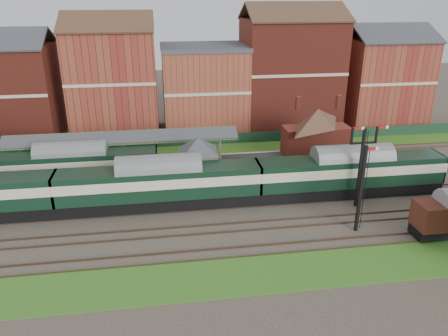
{
  "coord_description": "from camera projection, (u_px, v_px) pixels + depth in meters",
  "views": [
    {
      "loc": [
        -6.66,
        -38.77,
        19.91
      ],
      "look_at": [
        -0.53,
        2.0,
        3.0
      ],
      "focal_mm": 35.0,
      "sensor_mm": 36.0,
      "label": 1
    }
  ],
  "objects": [
    {
      "name": "ground",
      "position": [
        232.0,
        203.0,
        43.95
      ],
      "size": [
        160.0,
        160.0,
        0.0
      ],
      "primitive_type": "plane",
      "color": "#473D33",
      "rests_on": "ground"
    },
    {
      "name": "grass_back",
      "position": [
        212.0,
        149.0,
        58.57
      ],
      "size": [
        90.0,
        4.5,
        0.06
      ],
      "primitive_type": "cube",
      "color": "#2D6619",
      "rests_on": "ground"
    },
    {
      "name": "grass_front",
      "position": [
        258.0,
        273.0,
        32.95
      ],
      "size": [
        90.0,
        5.0,
        0.06
      ],
      "primitive_type": "cube",
      "color": "#2D6619",
      "rests_on": "ground"
    },
    {
      "name": "fence",
      "position": [
        211.0,
        139.0,
        60.13
      ],
      "size": [
        90.0,
        0.12,
        1.5
      ],
      "primitive_type": "cube",
      "color": "#193823",
      "rests_on": "ground"
    },
    {
      "name": "platform",
      "position": [
        177.0,
        165.0,
        51.99
      ],
      "size": [
        55.0,
        3.4,
        1.0
      ],
      "primitive_type": "cube",
      "color": "#2D2D2D",
      "rests_on": "ground"
    },
    {
      "name": "signal_box",
      "position": [
        199.0,
        163.0,
        45.3
      ],
      "size": [
        5.4,
        5.4,
        6.0
      ],
      "color": "#687D59",
      "rests_on": "ground"
    },
    {
      "name": "brick_hut",
      "position": [
        273.0,
        176.0,
        47.15
      ],
      "size": [
        3.2,
        2.64,
        2.94
      ],
      "color": "maroon",
      "rests_on": "ground"
    },
    {
      "name": "station_building",
      "position": [
        316.0,
        131.0,
        53.02
      ],
      "size": [
        8.1,
        8.1,
        5.9
      ],
      "color": "maroon",
      "rests_on": "platform"
    },
    {
      "name": "canopy",
      "position": [
        123.0,
        135.0,
        49.61
      ],
      "size": [
        26.0,
        3.89,
        4.08
      ],
      "color": "#454A2E",
      "rests_on": "platform"
    },
    {
      "name": "semaphore_bracket",
      "position": [
        361.0,
        162.0,
        41.56
      ],
      "size": [
        3.6,
        0.25,
        8.18
      ],
      "color": "black",
      "rests_on": "ground"
    },
    {
      "name": "semaphore_siding",
      "position": [
        361.0,
        188.0,
        37.34
      ],
      "size": [
        1.23,
        0.25,
        8.0
      ],
      "color": "black",
      "rests_on": "ground"
    },
    {
      "name": "town_backdrop",
      "position": [
        203.0,
        84.0,
        64.14
      ],
      "size": [
        69.0,
        10.0,
        16.0
      ],
      "color": "maroon",
      "rests_on": "ground"
    },
    {
      "name": "dmu_train",
      "position": [
        160.0,
        183.0,
        41.99
      ],
      "size": [
        58.11,
        3.05,
        4.46
      ],
      "color": "black",
      "rests_on": "ground"
    },
    {
      "name": "platform_railcar",
      "position": [
        73.0,
        166.0,
        46.74
      ],
      "size": [
        17.98,
        2.83,
        4.14
      ],
      "color": "black",
      "rests_on": "ground"
    },
    {
      "name": "goods_van_b",
      "position": [
        447.0,
        216.0,
        37.33
      ],
      "size": [
        5.64,
        2.44,
        3.42
      ],
      "color": "black",
      "rests_on": "ground"
    }
  ]
}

